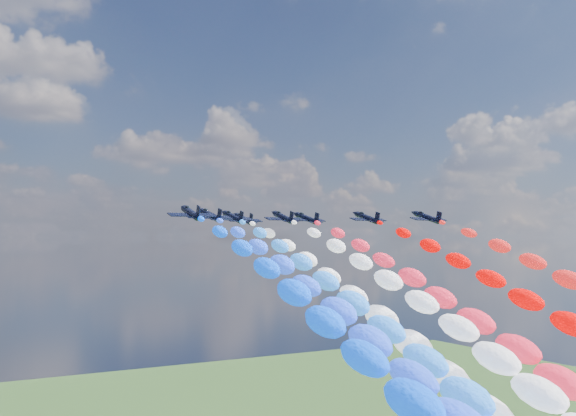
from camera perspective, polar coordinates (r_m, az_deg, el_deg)
jet_0 at (r=137.09m, az=-8.05°, el=-0.40°), size 9.95×13.17×5.68m
trail_0 at (r=85.24m, az=8.36°, el=-15.82°), size 6.41×120.19×53.01m
jet_1 at (r=150.52m, az=-6.46°, el=-0.59°), size 9.97×13.19×5.68m
trail_1 at (r=98.93m, az=8.50°, el=-13.94°), size 6.41×120.19×53.01m
jet_2 at (r=163.16m, az=-4.58°, el=-0.75°), size 9.45×12.82×5.68m
trail_2 at (r=112.22m, az=9.51°, el=-12.55°), size 6.41×120.19×53.01m
jet_3 at (r=164.58m, az=-0.42°, el=-0.77°), size 9.77×13.05×5.68m
trail_3 at (r=116.56m, az=15.22°, el=-12.12°), size 6.41×120.19×53.01m
jet_4 at (r=178.56m, az=-3.70°, el=-0.90°), size 9.36×12.75×5.68m
trail_4 at (r=127.60m, az=9.02°, el=-11.32°), size 6.41×120.19×53.01m
jet_5 at (r=173.34m, az=1.55°, el=-0.85°), size 9.96×13.18×5.68m
trail_5 at (r=126.42m, az=16.78°, el=-11.33°), size 6.41×120.19×53.01m
jet_6 at (r=170.18m, az=6.54°, el=-0.81°), size 9.50×12.86×5.68m
jet_7 at (r=169.11m, az=11.43°, el=-0.76°), size 9.75×13.04×5.68m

